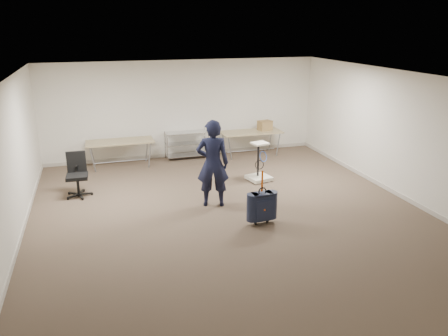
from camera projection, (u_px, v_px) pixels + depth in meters
name	position (u px, v px, depth m)	size (l,w,h in m)	color
ground	(230.00, 215.00, 9.01)	(9.00, 9.00, 0.00)	#47382B
room_shell	(212.00, 190.00, 10.25)	(8.00, 9.00, 9.00)	silver
folding_table_left	(120.00, 143.00, 11.86)	(1.80, 0.75, 0.73)	#96855C
folding_table_right	(251.00, 133.00, 12.91)	(1.80, 0.75, 0.73)	#96855C
wire_shelf	(187.00, 144.00, 12.69)	(1.22, 0.47, 0.80)	#BABCC1
person	(213.00, 164.00, 9.22)	(0.69, 0.45, 1.89)	black
suitcase	(262.00, 206.00, 8.49)	(0.41, 0.25, 1.10)	black
office_chair	(78.00, 183.00, 9.95)	(0.61, 0.61, 1.01)	black
equipment_cart	(259.00, 171.00, 10.94)	(0.64, 0.64, 0.98)	beige
cardboard_box	(265.00, 125.00, 13.01)	(0.38, 0.29, 0.29)	olive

